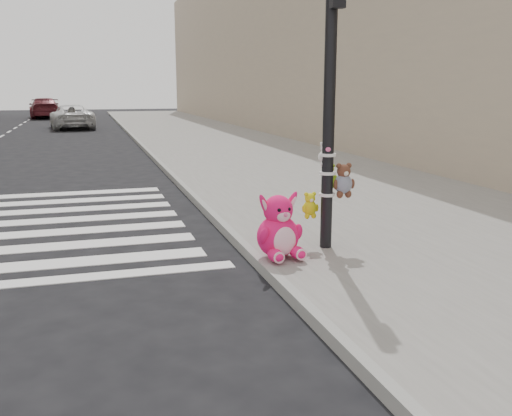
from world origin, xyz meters
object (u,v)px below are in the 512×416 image
object	(u,v)px
signal_pole	(330,131)
red_teddy	(266,240)
car_white_near	(72,117)
pink_bunny	(279,231)

from	to	relation	value
signal_pole	red_teddy	bearing A→B (deg)	164.22
red_teddy	car_white_near	xyz separation A→B (m)	(-3.08, 27.46, 0.44)
pink_bunny	car_white_near	xyz separation A→B (m)	(-3.08, 28.00, 0.18)
signal_pole	car_white_near	xyz separation A→B (m)	(-3.90, 27.69, -1.08)
car_white_near	pink_bunny	bearing A→B (deg)	91.30
pink_bunny	car_white_near	world-z (taller)	car_white_near
red_teddy	car_white_near	size ratio (longest dim) A/B	0.04
pink_bunny	signal_pole	bearing A→B (deg)	11.88
signal_pole	red_teddy	world-z (taller)	signal_pole
signal_pole	car_white_near	size ratio (longest dim) A/B	0.81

